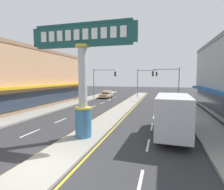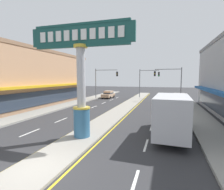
% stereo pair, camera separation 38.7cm
% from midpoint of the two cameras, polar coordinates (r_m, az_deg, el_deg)
% --- Properties ---
extents(ground_plane, '(160.00, 160.00, 0.00)m').
position_cam_midpoint_polar(ground_plane, '(9.61, -23.26, -21.75)').
color(ground_plane, '#303033').
extents(median_strip, '(2.50, 52.00, 0.14)m').
position_cam_midpoint_polar(median_strip, '(25.55, 2.99, -4.11)').
color(median_strip, gray).
rests_on(median_strip, ground).
extents(sidewalk_left, '(2.72, 60.00, 0.18)m').
position_cam_midpoint_polar(sidewalk_left, '(27.28, -17.26, -3.69)').
color(sidewalk_left, gray).
rests_on(sidewalk_left, ground).
extents(sidewalk_right, '(2.72, 60.00, 0.18)m').
position_cam_midpoint_polar(sidewalk_right, '(23.27, 24.64, -5.51)').
color(sidewalk_right, gray).
rests_on(sidewalk_right, ground).
extents(lane_markings, '(9.24, 52.00, 0.01)m').
position_cam_midpoint_polar(lane_markings, '(24.26, 2.29, -4.78)').
color(lane_markings, silver).
rests_on(lane_markings, ground).
extents(district_sign, '(7.59, 1.20, 7.89)m').
position_cam_midpoint_polar(district_sign, '(12.63, -10.24, 5.92)').
color(district_sign, '#33668C').
rests_on(district_sign, median_strip).
extents(storefront_left, '(8.33, 25.95, 8.60)m').
position_cam_midpoint_polar(storefront_left, '(30.76, -26.00, 4.89)').
color(storefront_left, tan).
rests_on(storefront_left, ground).
extents(traffic_light_left_side, '(4.86, 0.46, 6.20)m').
position_cam_midpoint_polar(traffic_light_left_side, '(36.40, -3.60, 5.36)').
color(traffic_light_left_side, slate).
rests_on(traffic_light_left_side, ground).
extents(traffic_light_right_side, '(4.86, 0.46, 6.20)m').
position_cam_midpoint_polar(traffic_light_right_side, '(34.22, 17.37, 5.11)').
color(traffic_light_right_side, slate).
rests_on(traffic_light_right_side, ground).
extents(traffic_light_median_far, '(4.20, 0.46, 6.20)m').
position_cam_midpoint_polar(traffic_light_median_far, '(38.71, 10.09, 5.21)').
color(traffic_light_median_far, slate).
rests_on(traffic_light_median_far, ground).
extents(sedan_near_right_lane, '(2.00, 4.38, 1.53)m').
position_cam_midpoint_polar(sedan_near_right_lane, '(30.54, 16.86, -1.40)').
color(sedan_near_right_lane, maroon).
rests_on(sedan_near_right_lane, ground).
extents(box_truck_far_right_lane, '(2.44, 6.98, 3.12)m').
position_cam_midpoint_polar(box_truck_far_right_lane, '(13.87, 18.07, -5.73)').
color(box_truck_far_right_lane, black).
rests_on(box_truck_far_right_lane, ground).
extents(sedan_near_left_lane, '(1.90, 4.33, 1.53)m').
position_cam_midpoint_polar(sedan_near_left_lane, '(38.48, -2.13, 0.21)').
color(sedan_near_left_lane, tan).
rests_on(sedan_near_left_lane, ground).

